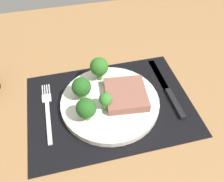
% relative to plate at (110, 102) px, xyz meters
% --- Properties ---
extents(ground_plane, '(1.40, 1.10, 0.03)m').
position_rel_plate_xyz_m(ground_plane, '(0.00, 0.00, -0.03)').
color(ground_plane, '#996D42').
extents(placemat, '(0.42, 0.30, 0.00)m').
position_rel_plate_xyz_m(placemat, '(0.00, 0.00, -0.01)').
color(placemat, black).
rests_on(placemat, ground_plane).
extents(plate, '(0.25, 0.25, 0.02)m').
position_rel_plate_xyz_m(plate, '(0.00, 0.00, 0.00)').
color(plate, silver).
rests_on(plate, placemat).
extents(steak, '(0.11, 0.12, 0.02)m').
position_rel_plate_xyz_m(steak, '(0.04, -0.00, 0.02)').
color(steak, '#8C5647').
rests_on(steak, plate).
extents(broccoli_center, '(0.05, 0.05, 0.07)m').
position_rel_plate_xyz_m(broccoli_center, '(-0.01, 0.08, 0.05)').
color(broccoli_center, '#5B8942').
rests_on(broccoli_center, plate).
extents(broccoli_near_fork, '(0.05, 0.05, 0.06)m').
position_rel_plate_xyz_m(broccoli_near_fork, '(-0.07, 0.03, 0.04)').
color(broccoli_near_fork, '#5B8942').
rests_on(broccoli_near_fork, plate).
extents(broccoli_near_steak, '(0.03, 0.03, 0.05)m').
position_rel_plate_xyz_m(broccoli_near_steak, '(-0.02, -0.02, 0.04)').
color(broccoli_near_steak, '#6B994C').
rests_on(broccoli_near_steak, plate).
extents(broccoli_front_edge, '(0.05, 0.05, 0.06)m').
position_rel_plate_xyz_m(broccoli_front_edge, '(-0.07, -0.04, 0.04)').
color(broccoli_front_edge, '#5B8942').
rests_on(broccoli_front_edge, plate).
extents(fork, '(0.02, 0.19, 0.01)m').
position_rel_plate_xyz_m(fork, '(-0.16, 0.01, -0.01)').
color(fork, silver).
rests_on(fork, placemat).
extents(knife, '(0.02, 0.23, 0.01)m').
position_rel_plate_xyz_m(knife, '(0.16, 0.01, -0.00)').
color(knife, black).
rests_on(knife, placemat).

